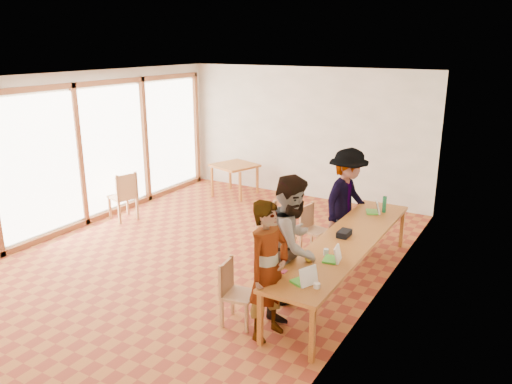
# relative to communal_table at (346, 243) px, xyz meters

# --- Properties ---
(ground) EXTENTS (8.00, 8.00, 0.00)m
(ground) POSITION_rel_communal_table_xyz_m (-2.50, -0.08, -0.70)
(ground) COLOR #A75928
(ground) RESTS_ON ground
(wall_back) EXTENTS (6.00, 0.10, 3.00)m
(wall_back) POSITION_rel_communal_table_xyz_m (-2.50, 3.92, 0.80)
(wall_back) COLOR white
(wall_back) RESTS_ON ground
(wall_right) EXTENTS (0.10, 8.00, 3.00)m
(wall_right) POSITION_rel_communal_table_xyz_m (0.50, -0.08, 0.80)
(wall_right) COLOR white
(wall_right) RESTS_ON ground
(window_wall) EXTENTS (0.10, 8.00, 3.00)m
(window_wall) POSITION_rel_communal_table_xyz_m (-5.46, -0.08, 0.80)
(window_wall) COLOR white
(window_wall) RESTS_ON ground
(ceiling) EXTENTS (6.00, 8.00, 0.04)m
(ceiling) POSITION_rel_communal_table_xyz_m (-2.50, -0.08, 2.32)
(ceiling) COLOR white
(ceiling) RESTS_ON wall_back
(communal_table) EXTENTS (0.80, 4.00, 0.75)m
(communal_table) POSITION_rel_communal_table_xyz_m (0.00, 0.00, 0.00)
(communal_table) COLOR #BF6C2A
(communal_table) RESTS_ON ground
(side_table) EXTENTS (0.90, 0.90, 0.75)m
(side_table) POSITION_rel_communal_table_xyz_m (-3.94, 3.12, -0.03)
(side_table) COLOR #BF6C2A
(side_table) RESTS_ON ground
(chair_near) EXTENTS (0.46, 0.46, 0.45)m
(chair_near) POSITION_rel_communal_table_xyz_m (-0.91, -1.67, -0.18)
(chair_near) COLOR tan
(chair_near) RESTS_ON ground
(chair_mid) EXTENTS (0.57, 0.57, 0.54)m
(chair_mid) POSITION_rel_communal_table_xyz_m (-1.33, 0.16, -0.08)
(chair_mid) COLOR tan
(chair_mid) RESTS_ON ground
(chair_far) EXTENTS (0.56, 0.56, 0.52)m
(chair_far) POSITION_rel_communal_table_xyz_m (-1.23, -0.10, -0.11)
(chair_far) COLOR tan
(chair_far) RESTS_ON ground
(chair_empty) EXTENTS (0.45, 0.45, 0.45)m
(chair_empty) POSITION_rel_communal_table_xyz_m (-1.00, 0.97, -0.19)
(chair_empty) COLOR tan
(chair_empty) RESTS_ON ground
(chair_spare) EXTENTS (0.59, 0.59, 0.54)m
(chair_spare) POSITION_rel_communal_table_xyz_m (-4.90, 0.49, -0.08)
(chair_spare) COLOR tan
(chair_spare) RESTS_ON ground
(person_near) EXTENTS (0.55, 0.72, 1.77)m
(person_near) POSITION_rel_communal_table_xyz_m (-0.36, -1.70, 0.18)
(person_near) COLOR gray
(person_near) RESTS_ON ground
(person_mid) EXTENTS (0.83, 1.01, 1.91)m
(person_mid) POSITION_rel_communal_table_xyz_m (-0.38, -1.01, 0.25)
(person_mid) COLOR gray
(person_mid) RESTS_ON ground
(person_far) EXTENTS (0.85, 1.27, 1.83)m
(person_far) POSITION_rel_communal_table_xyz_m (-0.47, 1.28, 0.21)
(person_far) COLOR gray
(person_far) RESTS_ON ground
(laptop_near) EXTENTS (0.32, 0.34, 0.23)m
(laptop_near) POSITION_rel_communal_table_xyz_m (0.06, -1.54, 0.11)
(laptop_near) COLOR green
(laptop_near) RESTS_ON communal_table
(laptop_mid) EXTENTS (0.25, 0.28, 0.21)m
(laptop_mid) POSITION_rel_communal_table_xyz_m (0.11, -0.77, 0.11)
(laptop_mid) COLOR green
(laptop_mid) RESTS_ON communal_table
(laptop_far) EXTENTS (0.30, 0.32, 0.22)m
(laptop_far) POSITION_rel_communal_table_xyz_m (-0.02, 1.40, 0.11)
(laptop_far) COLOR green
(laptop_far) RESTS_ON communal_table
(yellow_mug) EXTENTS (0.13, 0.13, 0.09)m
(yellow_mug) POSITION_rel_communal_table_xyz_m (-0.17, -0.95, 0.09)
(yellow_mug) COLOR gold
(yellow_mug) RESTS_ON communal_table
(green_bottle) EXTENTS (0.07, 0.07, 0.28)m
(green_bottle) POSITION_rel_communal_table_xyz_m (0.11, 1.50, 0.19)
(green_bottle) COLOR #186B3E
(green_bottle) RESTS_ON communal_table
(clear_glass) EXTENTS (0.07, 0.07, 0.09)m
(clear_glass) POSITION_rel_communal_table_xyz_m (-0.05, -0.65, 0.09)
(clear_glass) COLOR silver
(clear_glass) RESTS_ON communal_table
(condiment_cup) EXTENTS (0.08, 0.08, 0.06)m
(condiment_cup) POSITION_rel_communal_table_xyz_m (0.22, -1.58, 0.08)
(condiment_cup) COLOR white
(condiment_cup) RESTS_ON communal_table
(pink_phone) EXTENTS (0.05, 0.10, 0.01)m
(pink_phone) POSITION_rel_communal_table_xyz_m (-0.30, -1.40, 0.05)
(pink_phone) COLOR #C33A6B
(pink_phone) RESTS_ON communal_table
(black_pouch) EXTENTS (0.16, 0.26, 0.09)m
(black_pouch) POSITION_rel_communal_table_xyz_m (-0.08, 0.12, 0.09)
(black_pouch) COLOR black
(black_pouch) RESTS_ON communal_table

